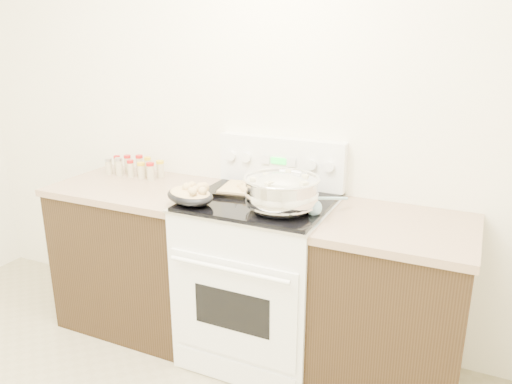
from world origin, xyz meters
The scene contains 9 objects.
counter_left centered at (-0.48, 1.43, 0.46)m, with size 0.93×0.67×0.92m.
counter_right centered at (1.08, 1.43, 0.46)m, with size 0.73×0.67×0.92m.
kitchen_range centered at (0.35, 1.42, 0.49)m, with size 0.78×0.73×1.22m.
mixing_bowl centered at (0.52, 1.31, 1.03)m, with size 0.47×0.47×0.22m.
roasting_pan centered at (0.05, 1.21, 0.99)m, with size 0.35×0.30×0.11m.
baking_sheet centered at (0.28, 1.51, 0.96)m, with size 0.43×0.33×0.06m.
wooden_spoon centered at (0.17, 1.45, 0.95)m, with size 0.20×0.18×0.04m.
blue_ladle centered at (0.69, 1.34, 0.98)m, with size 0.16×0.26×0.10m.
spice_jars centered at (-0.60, 1.59, 0.98)m, with size 0.39×0.14×0.12m.
Camera 1 is at (1.39, -0.88, 1.79)m, focal length 35.00 mm.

